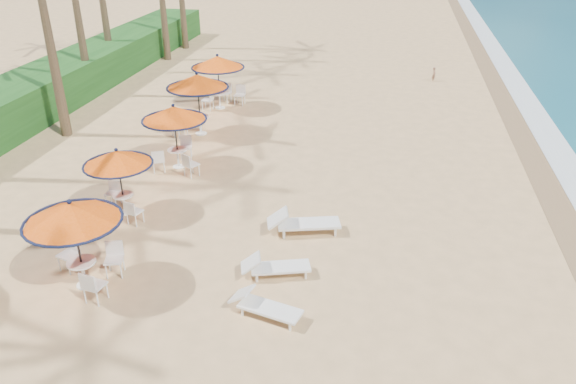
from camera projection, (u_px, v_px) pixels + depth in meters
name	position (u px, v px, depth m)	size (l,w,h in m)	color
ground	(263.00, 303.00, 13.64)	(160.00, 160.00, 0.00)	tan
foam_strip	(567.00, 166.00, 20.87)	(1.20, 140.00, 0.04)	white
wetsand_band	(541.00, 164.00, 21.02)	(1.40, 140.00, 0.02)	olive
scrub_hedge	(24.00, 100.00, 25.10)	(3.00, 40.00, 1.80)	#194716
station_0	(75.00, 223.00, 13.50)	(2.37, 2.37, 2.47)	black
station_1	(117.00, 167.00, 16.94)	(2.11, 2.11, 2.20)	black
station_2	(175.00, 122.00, 19.99)	(2.34, 2.34, 2.44)	black
station_3	(195.00, 87.00, 22.90)	(2.57, 2.57, 2.68)	black
station_4	(219.00, 69.00, 26.14)	(2.50, 2.50, 2.60)	black
lounger_near	(263.00, 305.00, 13.11)	(1.84, 0.98, 0.63)	white
lounger_mid	(273.00, 266.00, 14.53)	(1.88, 1.06, 0.64)	white
lounger_far	(301.00, 222.00, 16.44)	(2.24, 1.21, 0.77)	white
person	(434.00, 74.00, 30.95)	(0.30, 0.20, 0.83)	#8E6148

